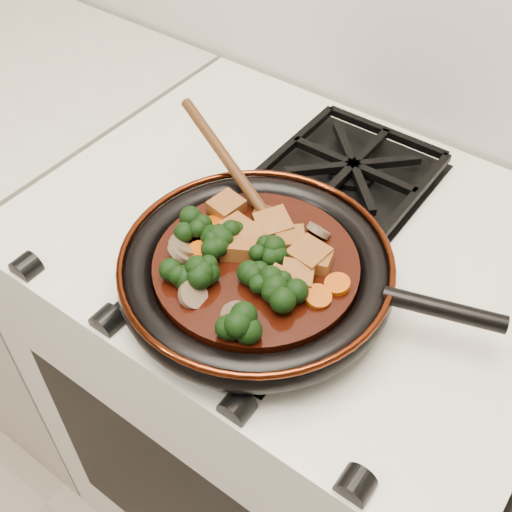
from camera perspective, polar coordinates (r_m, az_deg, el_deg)
The scene contains 35 objects.
stove at distance 1.26m, azimuth 2.96°, elevation -12.29°, with size 0.76×0.60×0.90m, color silver.
burner_grate_front at distance 0.82m, azimuth -1.33°, elevation -2.45°, with size 0.23×0.23×0.03m, color black, non-canonical shape.
burner_grate_back at distance 0.99m, azimuth 8.58°, elevation 7.56°, with size 0.23×0.23×0.03m, color black, non-canonical shape.
skillet at distance 0.79m, azimuth 0.15°, elevation -1.32°, with size 0.46×0.34×0.05m.
braising_sauce at distance 0.79m, azimuth 0.00°, elevation -1.04°, with size 0.25×0.25×0.02m, color black.
tofu_cube_0 at distance 0.75m, azimuth 2.02°, elevation -2.41°, with size 0.04×0.03×0.02m, color brown.
tofu_cube_1 at distance 0.77m, azimuth 5.45°, elevation -0.49°, with size 0.03×0.03×0.02m, color brown.
tofu_cube_2 at distance 0.84m, azimuth -2.63°, elevation 4.34°, with size 0.04×0.04×0.02m, color brown.
tofu_cube_3 at distance 0.80m, azimuth 3.08°, elevation 1.40°, with size 0.04×0.04×0.02m, color brown.
tofu_cube_4 at distance 0.76m, azimuth 3.64°, elevation -1.80°, with size 0.04×0.04×0.02m, color brown.
tofu_cube_5 at distance 0.79m, azimuth -1.61°, elevation 0.97°, with size 0.04×0.04×0.02m, color brown.
tofu_cube_6 at distance 0.80m, azimuth -0.76°, elevation 1.53°, with size 0.04×0.04×0.02m, color brown.
tofu_cube_7 at distance 0.81m, azimuth -1.64°, elevation 2.35°, with size 0.04×0.03×0.02m, color brown.
tofu_cube_8 at distance 0.78m, azimuth 4.72°, elevation -0.02°, with size 0.04×0.04×0.02m, color brown.
tofu_cube_9 at distance 0.81m, azimuth 1.56°, elevation 2.72°, with size 0.04×0.04×0.02m, color brown.
broccoli_floret_0 at distance 0.75m, azimuth 0.09°, elevation -2.38°, with size 0.06×0.06×0.05m, color black, non-canonical shape.
broccoli_floret_1 at distance 0.73m, azimuth 2.42°, elevation -3.26°, with size 0.06×0.06×0.05m, color black, non-canonical shape.
broccoli_floret_2 at distance 0.80m, azimuth -2.56°, elevation 1.77°, with size 0.06×0.06×0.05m, color black, non-canonical shape.
broccoli_floret_3 at distance 0.76m, azimuth -5.24°, elevation -1.35°, with size 0.06×0.06×0.06m, color black, non-canonical shape.
broccoli_floret_4 at distance 0.76m, azimuth -6.87°, elevation -1.78°, with size 0.06×0.06×0.05m, color black, non-canonical shape.
broccoli_floret_5 at distance 0.77m, azimuth 1.17°, elevation 0.12°, with size 0.06×0.06×0.05m, color black, non-canonical shape.
broccoli_floret_6 at distance 0.78m, azimuth -3.25°, elevation 0.78°, with size 0.06×0.06×0.05m, color black, non-canonical shape.
broccoli_floret_7 at distance 0.70m, azimuth -1.64°, elevation -6.25°, with size 0.06×0.06×0.05m, color black, non-canonical shape.
broccoli_floret_8 at distance 0.79m, azimuth -3.44°, elevation 1.32°, with size 0.06×0.06×0.05m, color black, non-canonical shape.
broccoli_floret_9 at distance 0.81m, azimuth -5.69°, elevation 2.35°, with size 0.06×0.06×0.05m, color black, non-canonical shape.
carrot_coin_0 at distance 0.79m, azimuth -5.19°, elevation 0.48°, with size 0.03×0.03×0.01m, color #AE4304.
carrot_coin_1 at distance 0.82m, azimuth -3.82°, elevation 2.95°, with size 0.03×0.03×0.01m, color #AE4304.
carrot_coin_2 at distance 0.74m, azimuth 5.54°, elevation -3.62°, with size 0.03×0.03×0.01m, color #AE4304.
carrot_coin_3 at distance 0.76m, azimuth 7.25°, elevation -2.50°, with size 0.03×0.03×0.01m, color #AE4304.
mushroom_slice_0 at distance 0.79m, azimuth -6.69°, elevation 0.33°, with size 0.03×0.03×0.01m, color brown.
mushroom_slice_1 at distance 0.74m, azimuth -5.62°, elevation -3.44°, with size 0.03×0.03×0.01m, color brown.
mushroom_slice_2 at distance 0.81m, azimuth 5.58°, elevation 2.27°, with size 0.03×0.03×0.01m, color brown.
mushroom_slice_3 at distance 0.72m, azimuth -1.76°, elevation -5.46°, with size 0.04×0.04×0.01m, color brown.
mushroom_slice_4 at distance 0.79m, azimuth -6.51°, elevation 0.88°, with size 0.04×0.04×0.01m, color brown.
wooden_spoon at distance 0.85m, azimuth -1.01°, elevation 6.34°, with size 0.14×0.08×0.22m.
Camera 1 is at (0.33, 1.13, 1.53)m, focal length 45.00 mm.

